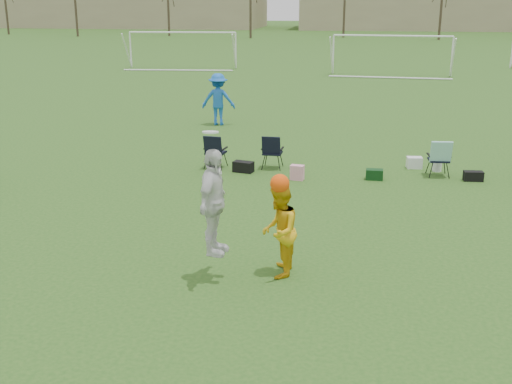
% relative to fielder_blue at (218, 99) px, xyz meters
% --- Properties ---
extents(ground, '(260.00, 260.00, 0.00)m').
position_rel_fielder_blue_xyz_m(ground, '(3.21, -14.08, -0.97)').
color(ground, '#244F18').
rests_on(ground, ground).
extents(fielder_blue, '(1.31, 0.81, 1.95)m').
position_rel_fielder_blue_xyz_m(fielder_blue, '(0.00, 0.00, 0.00)').
color(fielder_blue, blue).
rests_on(fielder_blue, ground).
extents(center_contest, '(1.65, 1.33, 2.61)m').
position_rel_fielder_blue_xyz_m(center_contest, '(3.43, -13.63, 0.16)').
color(center_contest, silver).
rests_on(center_contest, ground).
extents(sideline_setup, '(9.41, 2.06, 1.84)m').
position_rel_fielder_blue_xyz_m(sideline_setup, '(6.39, -6.28, -0.42)').
color(sideline_setup, '#0E361B').
rests_on(sideline_setup, ground).
extents(goal_left, '(7.39, 0.76, 2.46)m').
position_rel_fielder_blue_xyz_m(goal_left, '(-6.79, 19.92, 0.95)').
color(goal_left, white).
rests_on(goal_left, ground).
extents(goal_mid, '(7.40, 0.63, 2.46)m').
position_rel_fielder_blue_xyz_m(goal_mid, '(7.21, 17.92, 0.95)').
color(goal_mid, white).
rests_on(goal_mid, ground).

